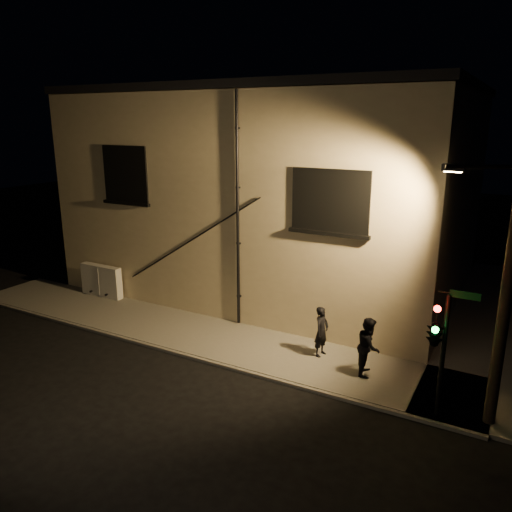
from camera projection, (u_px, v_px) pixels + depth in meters
The scene contains 8 objects.
ground at pixel (240, 371), 15.36m from camera, with size 90.00×90.00×0.00m, color black.
sidewalk at pixel (329, 327), 18.48m from camera, with size 21.00×16.00×0.12m.
building at pixel (283, 188), 23.19m from camera, with size 16.20×12.23×8.80m.
utility_cabinet at pixel (102, 281), 21.41m from camera, with size 2.06×0.35×1.36m, color silver.
pedestrian_a at pixel (322, 331), 15.93m from camera, with size 0.60×0.39×1.65m, color black.
pedestrian_b at pixel (369, 346), 14.74m from camera, with size 0.86×0.67×1.78m, color black.
traffic_signal at pixel (436, 332), 12.30m from camera, with size 1.24×2.00×3.41m.
streetlamp_pole at pixel (503, 287), 11.76m from camera, with size 2.02×1.38×6.88m.
Camera 1 is at (7.13, -11.91, 7.49)m, focal length 35.00 mm.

